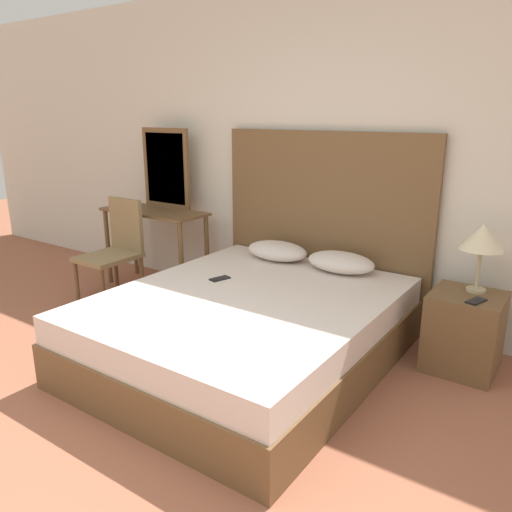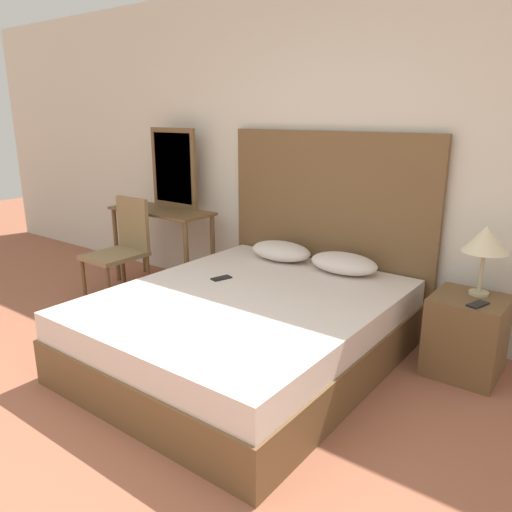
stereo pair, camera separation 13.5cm
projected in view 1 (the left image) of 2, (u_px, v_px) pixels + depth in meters
name	position (u px, v px, depth m)	size (l,w,h in m)	color
ground_plane	(46.00, 512.00, 2.17)	(16.00, 16.00, 0.00)	#9E5B42
wall_back	(339.00, 154.00, 3.98)	(10.00, 0.06, 2.70)	silver
bed	(247.00, 329.00, 3.42)	(1.75, 2.10, 0.48)	brown
headboard	(323.00, 226.00, 4.13)	(1.84, 0.05, 1.53)	brown
pillow_left	(277.00, 251.00, 4.15)	(0.54, 0.34, 0.15)	silver
pillow_right	(341.00, 262.00, 3.83)	(0.54, 0.34, 0.15)	silver
phone_on_bed	(220.00, 279.00, 3.67)	(0.11, 0.16, 0.01)	black
nightstand	(464.00, 332.00, 3.31)	(0.45, 0.44, 0.53)	brown
table_lamp	(482.00, 238.00, 3.20)	(0.28, 0.28, 0.46)	tan
phone_on_nightstand	(476.00, 301.00, 3.11)	(0.11, 0.16, 0.01)	black
vanity_desk	(155.00, 225.00, 4.79)	(1.07, 0.43, 0.77)	brown
vanity_mirror	(166.00, 168.00, 4.79)	(0.57, 0.03, 0.76)	brown
chair	(116.00, 246.00, 4.46)	(0.42, 0.50, 0.93)	olive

